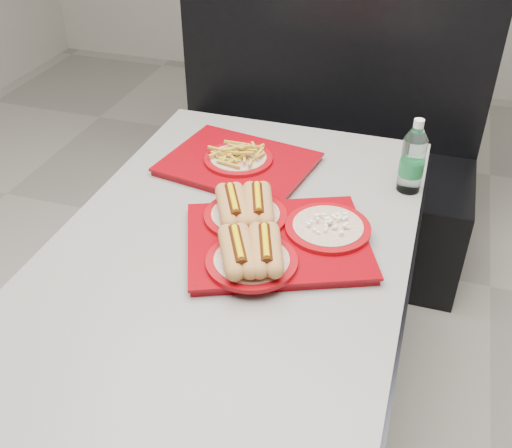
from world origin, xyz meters
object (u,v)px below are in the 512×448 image
(booth_bench, at_px, (317,160))
(tray_far, at_px, (238,161))
(diner_table, at_px, (233,290))
(tray_near, at_px, (270,234))
(water_bottle, at_px, (413,160))

(booth_bench, bearing_deg, tray_far, -98.12)
(diner_table, bearing_deg, tray_near, 7.57)
(diner_table, xyz_separation_m, tray_near, (0.10, 0.01, 0.20))
(tray_near, distance_m, water_bottle, 0.49)
(tray_near, bearing_deg, booth_bench, 95.30)
(booth_bench, height_order, tray_near, booth_bench)
(booth_bench, relative_size, tray_near, 2.44)
(water_bottle, bearing_deg, tray_near, -128.86)
(booth_bench, distance_m, water_bottle, 0.92)
(booth_bench, bearing_deg, water_bottle, -59.88)
(diner_table, height_order, tray_near, tray_near)
(diner_table, relative_size, tray_near, 2.56)
(diner_table, relative_size, tray_far, 2.94)
(diner_table, relative_size, water_bottle, 6.39)
(water_bottle, bearing_deg, booth_bench, 120.12)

